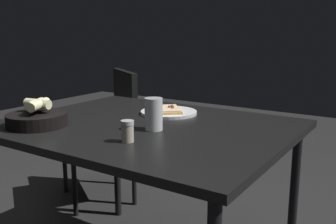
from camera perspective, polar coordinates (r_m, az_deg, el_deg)
name	(u,v)px	position (r m, az deg, el deg)	size (l,w,h in m)	color
dining_table	(146,137)	(1.62, -3.27, -3.81)	(0.93, 1.17, 0.73)	black
pizza_plate	(169,112)	(1.79, 0.11, 0.05)	(0.26, 0.26, 0.04)	white
bread_basket	(37,118)	(1.65, -19.00, -0.79)	(0.24, 0.24, 0.11)	black
beer_glass	(154,116)	(1.50, -2.16, -0.62)	(0.07, 0.07, 0.13)	silver
pepper_shaker	(128,132)	(1.35, -6.06, -3.04)	(0.05, 0.05, 0.08)	#BFB299
chair_near	(108,126)	(2.56, -8.91, -2.04)	(0.61, 0.61, 0.86)	black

